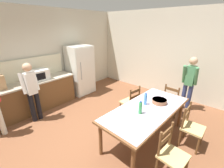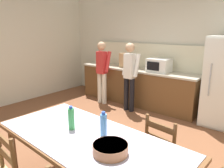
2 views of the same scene
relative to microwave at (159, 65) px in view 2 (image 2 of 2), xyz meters
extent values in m
plane|color=brown|center=(0.18, -2.21, -1.05)|extent=(8.32, 8.32, 0.00)
cube|color=beige|center=(0.18, 0.45, 0.40)|extent=(6.52, 0.12, 2.90)
cube|color=brown|center=(-0.60, 0.02, -0.62)|extent=(3.09, 0.62, 0.86)
cube|color=#B2A893|center=(-0.60, 0.02, -0.17)|extent=(3.13, 0.66, 0.04)
cube|color=#B7BCC1|center=(-1.30, 0.02, -0.17)|extent=(0.52, 0.38, 0.02)
cube|color=beige|center=(-0.60, 0.33, 0.15)|extent=(3.09, 0.03, 0.60)
cube|color=silver|center=(1.47, -0.36, -0.18)|extent=(0.78, 0.02, 1.66)
cylinder|color=#A5AAB2|center=(1.22, -0.38, -0.09)|extent=(0.02, 0.02, 0.61)
cube|color=white|center=(0.00, 0.00, 0.00)|extent=(0.50, 0.38, 0.30)
cube|color=black|center=(-0.05, -0.19, 0.00)|extent=(0.30, 0.01, 0.19)
cube|color=tan|center=(-0.96, -0.01, 0.03)|extent=(0.24, 0.16, 0.36)
cylinder|color=brown|center=(-0.20, -3.40, -0.68)|extent=(0.07, 0.07, 0.73)
cylinder|color=brown|center=(-0.16, -2.65, -0.68)|extent=(0.07, 0.07, 0.73)
cube|color=brown|center=(0.79, -3.07, -0.30)|extent=(2.20, 1.06, 0.04)
cube|color=#B7B2CC|center=(0.79, -3.07, -0.27)|extent=(2.11, 1.02, 0.01)
cylinder|color=green|center=(0.52, -3.06, -0.15)|extent=(0.07, 0.07, 0.24)
cylinder|color=#2D51B2|center=(0.52, -3.06, -0.01)|extent=(0.04, 0.04, 0.03)
cylinder|color=#4C8ED6|center=(0.91, -2.96, -0.15)|extent=(0.07, 0.07, 0.24)
cylinder|color=#2D51B2|center=(0.91, -2.96, -0.01)|extent=(0.04, 0.04, 0.03)
cylinder|color=#9E6642|center=(1.16, -3.17, -0.22)|extent=(0.32, 0.32, 0.09)
cylinder|color=#9E6642|center=(1.16, -3.17, -0.19)|extent=(0.31, 0.31, 0.02)
cylinder|color=brown|center=(1.16, -2.10, -0.84)|extent=(0.04, 0.04, 0.41)
cylinder|color=brown|center=(1.12, -2.44, -0.84)|extent=(0.04, 0.04, 0.41)
cube|color=tan|center=(1.32, -2.29, -0.62)|extent=(0.47, 0.45, 0.04)
cylinder|color=brown|center=(1.47, -2.48, -0.37)|extent=(0.04, 0.04, 0.46)
cylinder|color=brown|center=(1.12, -2.44, -0.37)|extent=(0.04, 0.04, 0.46)
cube|color=brown|center=(1.29, -2.46, -0.24)|extent=(0.36, 0.07, 0.07)
cube|color=brown|center=(1.29, -2.46, -0.39)|extent=(0.36, 0.07, 0.07)
cylinder|color=brown|center=(0.11, -3.67, -0.37)|extent=(0.04, 0.04, 0.46)
cylinder|color=brown|center=(0.47, -3.71, -0.37)|extent=(0.04, 0.04, 0.46)
cube|color=brown|center=(0.29, -3.69, -0.24)|extent=(0.36, 0.06, 0.07)
cube|color=brown|center=(0.29, -3.69, -0.39)|extent=(0.36, 0.06, 0.07)
cylinder|color=silver|center=(-1.38, -0.51, -0.66)|extent=(0.12, 0.12, 0.77)
cylinder|color=silver|center=(-1.22, -0.51, -0.66)|extent=(0.12, 0.12, 0.77)
cube|color=red|center=(-1.30, -0.51, 0.00)|extent=(0.22, 0.18, 0.55)
sphere|color=tan|center=(-1.30, -0.51, 0.40)|extent=(0.21, 0.21, 0.21)
cylinder|color=red|center=(-1.45, -0.45, 0.02)|extent=(0.09, 0.21, 0.52)
cylinder|color=red|center=(-1.15, -0.45, 0.02)|extent=(0.09, 0.21, 0.52)
cylinder|color=black|center=(-0.53, -0.53, -0.66)|extent=(0.12, 0.12, 0.77)
cylinder|color=black|center=(-0.37, -0.53, -0.66)|extent=(0.12, 0.12, 0.77)
cube|color=white|center=(-0.45, -0.53, 0.00)|extent=(0.22, 0.18, 0.55)
sphere|color=tan|center=(-0.45, -0.53, 0.41)|extent=(0.21, 0.21, 0.21)
cylinder|color=white|center=(-0.60, -0.47, 0.02)|extent=(0.09, 0.21, 0.52)
cylinder|color=white|center=(-0.30, -0.47, 0.02)|extent=(0.09, 0.21, 0.52)
camera|label=1|loc=(-1.73, -4.29, 1.34)|focal=24.00mm
camera|label=2|loc=(2.27, -4.51, 0.81)|focal=35.00mm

